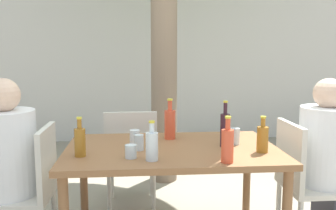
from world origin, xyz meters
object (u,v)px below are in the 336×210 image
object	(u,v)px
drinking_glass_2	(235,136)
drinking_glass_1	(139,142)
patio_chair_2	(131,154)
amber_bottle_0	(263,138)
wine_bottle_5	(225,129)
patio_chair_1	(304,176)
amber_bottle_3	(80,141)
patio_chair_0	(31,184)
person_seated_1	(335,170)
drinking_glass_3	(131,151)
soda_bottle_2	(227,145)
drinking_glass_0	(135,138)
water_bottle_1	(152,145)
dining_table_front	(172,158)
soda_bottle_4	(170,123)

from	to	relation	value
drinking_glass_2	drinking_glass_1	bearing A→B (deg)	-171.52
patio_chair_2	amber_bottle_0	xyz separation A→B (m)	(0.86, -0.88, 0.33)
patio_chair_2	drinking_glass_2	world-z (taller)	patio_chair_2
drinking_glass_1	wine_bottle_5	bearing A→B (deg)	4.57
patio_chair_1	amber_bottle_3	world-z (taller)	amber_bottle_3
patio_chair_0	amber_bottle_0	distance (m)	1.57
person_seated_1	amber_bottle_0	bearing A→B (deg)	106.20
drinking_glass_1	drinking_glass_3	xyz separation A→B (m)	(-0.05, -0.18, -0.01)
amber_bottle_0	drinking_glass_3	xyz separation A→B (m)	(-0.85, -0.06, -0.05)
patio_chair_2	person_seated_1	bearing A→B (deg)	154.55
patio_chair_1	soda_bottle_2	distance (m)	0.84
soda_bottle_2	drinking_glass_0	world-z (taller)	soda_bottle_2
water_bottle_1	drinking_glass_0	size ratio (longest dim) A/B	2.15
water_bottle_1	dining_table_front	bearing A→B (deg)	63.62
patio_chair_0	soda_bottle_4	distance (m)	1.06
amber_bottle_3	drinking_glass_2	size ratio (longest dim) A/B	2.17
soda_bottle_4	amber_bottle_3	bearing A→B (deg)	-144.80
patio_chair_1	drinking_glass_3	size ratio (longest dim) A/B	10.80
amber_bottle_0	drinking_glass_0	xyz separation A→B (m)	(-0.83, 0.23, -0.04)
amber_bottle_0	drinking_glass_1	xyz separation A→B (m)	(-0.80, 0.12, -0.04)
amber_bottle_3	water_bottle_1	bearing A→B (deg)	-15.94
person_seated_1	amber_bottle_0	size ratio (longest dim) A/B	5.06
soda_bottle_2	amber_bottle_3	xyz separation A→B (m)	(-0.88, 0.21, -0.01)
patio_chair_0	soda_bottle_2	bearing A→B (deg)	72.93
soda_bottle_2	drinking_glass_0	distance (m)	0.70
dining_table_front	person_seated_1	distance (m)	1.19
water_bottle_1	drinking_glass_0	bearing A→B (deg)	106.27
patio_chair_2	water_bottle_1	size ratio (longest dim) A/B	3.68
patio_chair_0	person_seated_1	world-z (taller)	person_seated_1
drinking_glass_2	person_seated_1	bearing A→B (deg)	-3.50
patio_chair_0	soda_bottle_4	xyz separation A→B (m)	(0.96, 0.25, 0.35)
patio_chair_0	drinking_glass_1	distance (m)	0.79
patio_chair_2	person_seated_1	distance (m)	1.63
wine_bottle_5	drinking_glass_3	xyz separation A→B (m)	(-0.64, -0.23, -0.08)
soda_bottle_4	drinking_glass_2	size ratio (longest dim) A/B	2.63
soda_bottle_4	patio_chair_1	bearing A→B (deg)	-14.90
patio_chair_0	person_seated_1	size ratio (longest dim) A/B	0.74
drinking_glass_0	drinking_glass_3	size ratio (longest dim) A/B	1.37
patio_chair_2	amber_bottle_0	bearing A→B (deg)	134.60
patio_chair_1	wine_bottle_5	size ratio (longest dim) A/B	2.80
water_bottle_1	soda_bottle_4	size ratio (longest dim) A/B	0.80
water_bottle_1	soda_bottle_2	world-z (taller)	soda_bottle_2
dining_table_front	wine_bottle_5	size ratio (longest dim) A/B	4.53
patio_chair_2	drinking_glass_2	bearing A→B (deg)	138.47
patio_chair_1	patio_chair_0	bearing A→B (deg)	90.00
amber_bottle_3	patio_chair_1	bearing A→B (deg)	6.42
patio_chair_2	wine_bottle_5	bearing A→B (deg)	132.74
amber_bottle_0	drinking_glass_2	distance (m)	0.26
drinking_glass_0	drinking_glass_2	xyz separation A→B (m)	(0.70, -0.01, 0.00)
soda_bottle_4	amber_bottle_0	bearing A→B (deg)	-37.08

